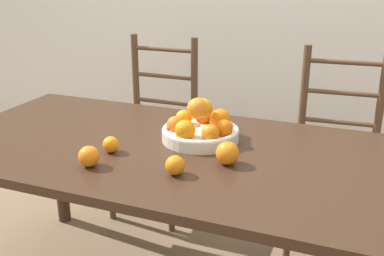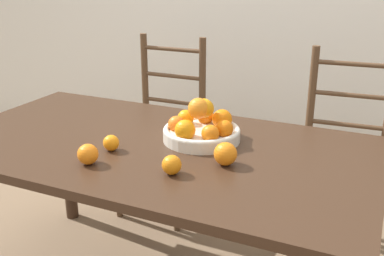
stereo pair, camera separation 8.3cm
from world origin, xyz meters
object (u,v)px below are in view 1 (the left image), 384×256
object	(u,v)px
fruit_bowl	(201,128)
orange_loose_1	(175,165)
orange_loose_3	(89,156)
orange_loose_0	(227,153)
chair_right	(335,158)
orange_loose_2	(111,144)
chair_left	(156,133)

from	to	relation	value
fruit_bowl	orange_loose_1	size ratio (longest dim) A/B	4.59
fruit_bowl	orange_loose_3	world-z (taller)	fruit_bowl
orange_loose_0	fruit_bowl	bearing A→B (deg)	132.57
orange_loose_3	chair_right	world-z (taller)	chair_right
orange_loose_3	orange_loose_1	bearing A→B (deg)	9.05
fruit_bowl	orange_loose_0	bearing A→B (deg)	-47.43
orange_loose_1	orange_loose_2	size ratio (longest dim) A/B	1.10
orange_loose_1	chair_right	world-z (taller)	chair_right
fruit_bowl	orange_loose_1	xyz separation A→B (m)	(0.03, -0.33, -0.02)
fruit_bowl	orange_loose_2	bearing A→B (deg)	-138.29
orange_loose_1	chair_right	xyz separation A→B (m)	(0.47, 0.95, -0.29)
orange_loose_1	orange_loose_3	size ratio (longest dim) A/B	0.90
orange_loose_2	orange_loose_3	distance (m)	0.14
orange_loose_1	orange_loose_3	distance (m)	0.31
orange_loose_1	chair_left	size ratio (longest dim) A/B	0.07
orange_loose_3	chair_right	size ratio (longest dim) A/B	0.07
fruit_bowl	orange_loose_3	size ratio (longest dim) A/B	4.16
chair_right	orange_loose_0	bearing A→B (deg)	-116.47
fruit_bowl	chair_left	xyz separation A→B (m)	(-0.51, 0.62, -0.31)
orange_loose_0	orange_loose_2	distance (m)	0.45
chair_left	orange_loose_3	bearing A→B (deg)	-77.64
fruit_bowl	orange_loose_0	size ratio (longest dim) A/B	3.73
orange_loose_3	chair_right	xyz separation A→B (m)	(0.78, 1.00, -0.29)
chair_left	chair_right	bearing A→B (deg)	-0.65
orange_loose_2	orange_loose_3	bearing A→B (deg)	-91.86
fruit_bowl	chair_right	distance (m)	0.86
orange_loose_0	orange_loose_1	size ratio (longest dim) A/B	1.23
chair_left	orange_loose_0	bearing A→B (deg)	-50.47
fruit_bowl	chair_left	bearing A→B (deg)	129.42
chair_left	chair_right	size ratio (longest dim) A/B	1.00
chair_right	chair_left	bearing A→B (deg)	176.02
orange_loose_0	orange_loose_3	distance (m)	0.49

